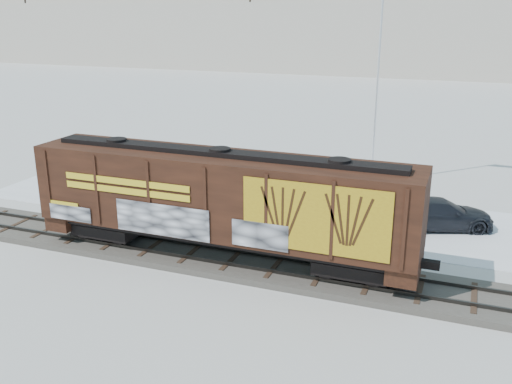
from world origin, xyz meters
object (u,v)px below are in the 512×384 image
at_px(flagpole, 378,106).
at_px(car_white, 334,206).
at_px(car_silver, 163,194).
at_px(car_dark, 440,214).
at_px(hopper_railcar, 221,198).

height_order(flagpole, car_white, flagpole).
relative_size(car_silver, car_dark, 0.74).
xyz_separation_m(hopper_railcar, car_dark, (8.69, 7.81, -2.22)).
bearing_deg(car_white, hopper_railcar, 138.17).
bearing_deg(car_dark, car_white, 75.18).
bearing_deg(hopper_railcar, car_dark, 41.96).
distance_m(car_white, car_dark, 5.43).
height_order(car_white, car_dark, car_dark).
xyz_separation_m(car_white, car_dark, (5.41, 0.53, 0.10)).
bearing_deg(car_dark, hopper_railcar, 111.59).
bearing_deg(car_white, car_silver, 80.39).
xyz_separation_m(hopper_railcar, car_white, (3.28, 7.29, -2.32)).
bearing_deg(car_silver, car_white, -99.56).
height_order(hopper_railcar, car_silver, hopper_railcar).
bearing_deg(car_white, car_dark, -102.03).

